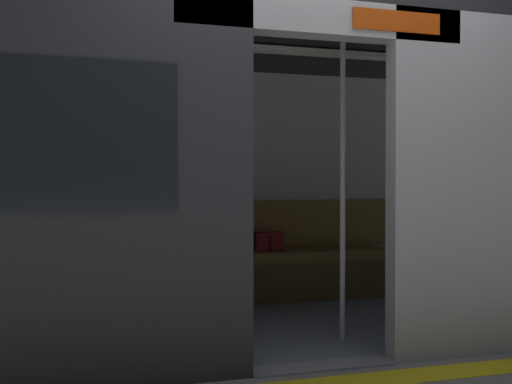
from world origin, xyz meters
The scene contains 9 objects.
ground_plane centered at (0.00, 0.00, 0.00)m, with size 60.00×60.00×0.00m, color gray.
platform_edge_strip centered at (0.00, 0.30, 0.00)m, with size 8.00×0.24×0.01m, color yellow.
train_car centered at (0.05, -1.07, 1.45)m, with size 6.40×2.50×2.22m.
bench_seat centered at (0.00, -1.99, 0.34)m, with size 2.94×0.44×0.45m.
person_seated centered at (0.14, -1.93, 0.67)m, with size 0.55×0.67×1.18m.
handbag centered at (-0.33, -2.03, 0.53)m, with size 0.26×0.15×0.17m.
book centered at (0.52, -2.02, 0.46)m, with size 0.15×0.22×0.03m, color gold.
grab_pole_door centered at (0.37, -0.46, 1.04)m, with size 0.04×0.04×2.08m, color silver.
grab_pole_far centered at (-0.37, -0.52, 1.04)m, with size 0.04×0.04×2.08m, color silver.
Camera 1 is at (1.40, 3.31, 1.07)m, focal length 43.55 mm.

